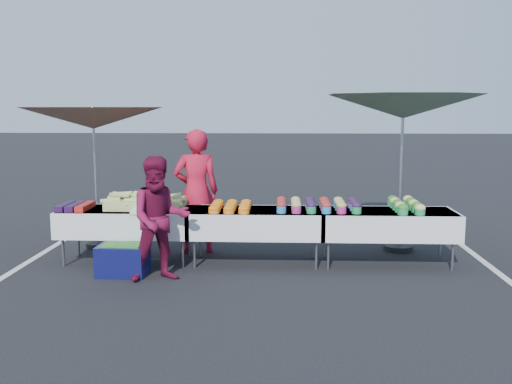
{
  "coord_description": "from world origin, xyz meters",
  "views": [
    {
      "loc": [
        0.34,
        -7.73,
        2.15
      ],
      "look_at": [
        0.0,
        0.0,
        1.0
      ],
      "focal_mm": 40.0,
      "sensor_mm": 36.0,
      "label": 1
    }
  ],
  "objects_px": {
    "table_center": "(256,222)",
    "table_right": "(387,223)",
    "umbrella_left": "(93,119)",
    "umbrella_right": "(403,108)",
    "table_left": "(128,221)",
    "customer": "(160,219)",
    "vendor": "(196,191)",
    "storage_bin": "(123,259)"
  },
  "relations": [
    {
      "from": "table_center",
      "to": "table_right",
      "type": "xyz_separation_m",
      "value": [
        1.8,
        0.0,
        0.0
      ]
    },
    {
      "from": "table_center",
      "to": "umbrella_left",
      "type": "xyz_separation_m",
      "value": [
        -2.49,
        0.8,
        1.39
      ]
    },
    {
      "from": "umbrella_right",
      "to": "table_right",
      "type": "bearing_deg",
      "value": -112.39
    },
    {
      "from": "umbrella_left",
      "to": "umbrella_right",
      "type": "height_order",
      "value": "umbrella_right"
    },
    {
      "from": "table_left",
      "to": "umbrella_left",
      "type": "bearing_deg",
      "value": 130.9
    },
    {
      "from": "table_right",
      "to": "customer",
      "type": "height_order",
      "value": "customer"
    },
    {
      "from": "table_left",
      "to": "customer",
      "type": "height_order",
      "value": "customer"
    },
    {
      "from": "vendor",
      "to": "table_center",
      "type": "bearing_deg",
      "value": 136.11
    },
    {
      "from": "table_left",
      "to": "vendor",
      "type": "xyz_separation_m",
      "value": [
        0.89,
        0.55,
        0.34
      ]
    },
    {
      "from": "table_right",
      "to": "storage_bin",
      "type": "distance_m",
      "value": 3.58
    },
    {
      "from": "storage_bin",
      "to": "vendor",
      "type": "bearing_deg",
      "value": 59.2
    },
    {
      "from": "table_left",
      "to": "umbrella_right",
      "type": "bearing_deg",
      "value": 11.51
    },
    {
      "from": "table_center",
      "to": "table_left",
      "type": "bearing_deg",
      "value": 180.0
    },
    {
      "from": "umbrella_left",
      "to": "storage_bin",
      "type": "relative_size",
      "value": 4.35
    },
    {
      "from": "customer",
      "to": "table_right",
      "type": "bearing_deg",
      "value": -3.27
    },
    {
      "from": "umbrella_left",
      "to": "umbrella_right",
      "type": "distance_m",
      "value": 4.63
    },
    {
      "from": "customer",
      "to": "umbrella_left",
      "type": "bearing_deg",
      "value": 109.49
    },
    {
      "from": "table_left",
      "to": "storage_bin",
      "type": "distance_m",
      "value": 0.76
    },
    {
      "from": "table_left",
      "to": "storage_bin",
      "type": "xyz_separation_m",
      "value": [
        0.1,
        -0.65,
        -0.37
      ]
    },
    {
      "from": "vendor",
      "to": "storage_bin",
      "type": "height_order",
      "value": "vendor"
    },
    {
      "from": "vendor",
      "to": "umbrella_right",
      "type": "height_order",
      "value": "umbrella_right"
    },
    {
      "from": "vendor",
      "to": "umbrella_left",
      "type": "bearing_deg",
      "value": -21.65
    },
    {
      "from": "storage_bin",
      "to": "umbrella_right",
      "type": "bearing_deg",
      "value": 23.26
    },
    {
      "from": "table_right",
      "to": "vendor",
      "type": "bearing_deg",
      "value": 168.52
    },
    {
      "from": "vendor",
      "to": "umbrella_left",
      "type": "relative_size",
      "value": 0.66
    },
    {
      "from": "umbrella_left",
      "to": "umbrella_right",
      "type": "relative_size",
      "value": 0.91
    },
    {
      "from": "table_left",
      "to": "vendor",
      "type": "distance_m",
      "value": 1.1
    },
    {
      "from": "umbrella_left",
      "to": "umbrella_right",
      "type": "xyz_separation_m",
      "value": [
        4.62,
        0.0,
        0.17
      ]
    },
    {
      "from": "vendor",
      "to": "storage_bin",
      "type": "xyz_separation_m",
      "value": [
        -0.79,
        -1.2,
        -0.71
      ]
    },
    {
      "from": "customer",
      "to": "umbrella_right",
      "type": "xyz_separation_m",
      "value": [
        3.29,
        1.66,
        1.37
      ]
    },
    {
      "from": "vendor",
      "to": "customer",
      "type": "height_order",
      "value": "vendor"
    },
    {
      "from": "vendor",
      "to": "storage_bin",
      "type": "distance_m",
      "value": 1.6
    },
    {
      "from": "table_right",
      "to": "table_left",
      "type": "bearing_deg",
      "value": 180.0
    },
    {
      "from": "table_right",
      "to": "umbrella_left",
      "type": "distance_m",
      "value": 4.58
    },
    {
      "from": "table_center",
      "to": "umbrella_right",
      "type": "distance_m",
      "value": 2.76
    },
    {
      "from": "table_center",
      "to": "storage_bin",
      "type": "distance_m",
      "value": 1.86
    },
    {
      "from": "table_left",
      "to": "vendor",
      "type": "relative_size",
      "value": 1.01
    },
    {
      "from": "table_center",
      "to": "vendor",
      "type": "relative_size",
      "value": 1.01
    },
    {
      "from": "customer",
      "to": "umbrella_right",
      "type": "distance_m",
      "value": 3.93
    },
    {
      "from": "customer",
      "to": "umbrella_left",
      "type": "xyz_separation_m",
      "value": [
        -1.33,
        1.66,
        1.19
      ]
    },
    {
      "from": "table_center",
      "to": "customer",
      "type": "xyz_separation_m",
      "value": [
        -1.16,
        -0.86,
        0.2
      ]
    },
    {
      "from": "customer",
      "to": "umbrella_left",
      "type": "distance_m",
      "value": 2.44
    }
  ]
}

